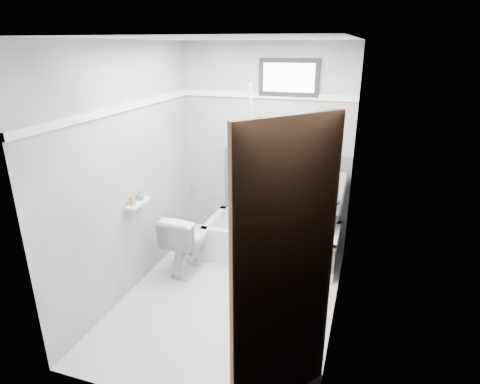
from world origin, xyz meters
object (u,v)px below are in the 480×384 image
at_px(office_chair, 312,214).
at_px(toilet, 188,241).
at_px(door, 318,310).
at_px(soap_bottle_a, 132,200).
at_px(soap_bottle_b, 140,195).
at_px(bathtub, 271,241).

relative_size(office_chair, toilet, 1.37).
bearing_deg(office_chair, door, -63.49).
xyz_separation_m(office_chair, door, (0.35, -2.26, 0.41)).
bearing_deg(soap_bottle_a, door, -31.95).
xyz_separation_m(door, soap_bottle_b, (-1.92, 1.34, -0.04)).
xyz_separation_m(soap_bottle_a, soap_bottle_b, (0.00, 0.14, -0.01)).
relative_size(toilet, door, 0.34).
bearing_deg(office_chair, soap_bottle_a, -128.17).
xyz_separation_m(bathtub, office_chair, (0.44, 0.05, 0.38)).
distance_m(door, soap_bottle_a, 2.26).
relative_size(bathtub, office_chair, 1.60).
xyz_separation_m(office_chair, soap_bottle_a, (-1.57, -1.06, 0.38)).
bearing_deg(door, toilet, 133.45).
height_order(door, soap_bottle_a, door).
bearing_deg(soap_bottle_a, toilet, 56.95).
distance_m(toilet, door, 2.42).
bearing_deg(bathtub, soap_bottle_a, -138.23).
relative_size(door, soap_bottle_b, 19.34).
distance_m(toilet, soap_bottle_b, 0.78).
height_order(bathtub, soap_bottle_b, soap_bottle_b).
relative_size(door, soap_bottle_a, 20.10).
height_order(office_chair, soap_bottle_b, office_chair).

